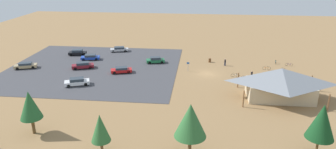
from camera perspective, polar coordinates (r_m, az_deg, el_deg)
ground at (r=67.18m, az=7.20°, el=0.13°), size 160.00×160.00×0.00m
parking_lot_asphalt at (r=72.49m, az=-13.39°, el=1.26°), size 37.78×34.54×0.05m
bike_pavilion at (r=57.14m, az=19.89°, el=-1.18°), size 13.73×8.95×5.55m
trash_bin at (r=74.88m, az=7.64°, el=2.58°), size 0.60×0.60×0.90m
lot_sign at (r=67.80m, az=3.68°, el=1.70°), size 0.56×0.08×2.20m
pine_center at (r=46.38m, az=-23.92°, el=-5.15°), size 3.00×3.00×6.34m
pine_far_east at (r=41.95m, az=26.29°, el=-7.73°), size 3.40×3.40×6.87m
pine_far_west at (r=39.37m, az=-12.27°, el=-9.55°), size 2.42×2.42×5.38m
pine_west at (r=37.57m, az=4.12°, el=-8.38°), size 3.94×3.94×7.01m
bicycle_silver_edge_south at (r=64.76m, az=13.35°, el=-0.68°), size 1.28×1.31×0.87m
bicycle_yellow_by_bin at (r=66.30m, az=17.34°, el=-0.58°), size 0.48×1.69×0.84m
bicycle_purple_near_sign at (r=76.70m, az=21.22°, el=1.70°), size 1.63×0.48×0.74m
bicycle_white_yard_front at (r=66.12m, az=12.19°, el=-0.15°), size 1.72×0.48×0.85m
bicycle_red_lone_west at (r=72.12m, az=20.42°, el=0.73°), size 1.03×1.46×0.86m
bicycle_blue_mid_cluster at (r=66.28m, az=25.21°, el=-1.67°), size 1.33×1.12×0.73m
bicycle_orange_back_row at (r=72.31m, az=17.58°, el=1.10°), size 1.72×0.48×0.83m
bicycle_green_lone_east at (r=63.26m, az=12.42°, el=-1.11°), size 1.22×1.28×0.82m
bicycle_black_yard_right at (r=64.33m, az=25.42°, el=-2.30°), size 1.27×1.16×0.84m
bicycle_teal_yard_left at (r=77.35m, az=19.07°, el=2.16°), size 0.48×1.80×0.85m
car_red_back_corner at (r=67.67m, az=-8.52°, el=0.84°), size 4.77×3.03×1.26m
car_green_inner_stall at (r=73.54m, az=-2.32°, el=2.67°), size 4.52×2.73×1.43m
car_blue_front_row at (r=78.19m, az=-14.00°, el=3.10°), size 4.72×2.72×1.29m
car_white_second_row at (r=62.70m, az=-16.29°, el=-1.28°), size 5.00×3.41×1.43m
car_black_far_end at (r=82.87m, az=-16.21°, el=3.89°), size 4.56×2.44×1.45m
car_maroon_aisle_side at (r=72.24m, az=-15.31°, el=1.63°), size 5.12×3.45×1.43m
car_tan_end_stall at (r=76.64m, az=-24.58°, el=1.51°), size 5.07×3.30×1.32m
car_silver_by_curb at (r=83.90m, az=-8.89°, el=4.60°), size 4.98×2.93×1.28m
visitor_at_bikes at (r=72.77m, az=10.39°, el=2.26°), size 0.38×0.36×1.69m
visitor_crossing_yard at (r=65.59m, az=15.03°, el=-0.05°), size 0.40×0.39×1.78m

